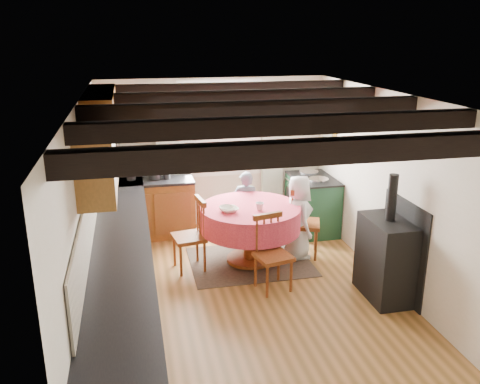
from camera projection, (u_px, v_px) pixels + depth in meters
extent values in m
cube|color=#A36E38|center=(254.00, 305.00, 5.95)|extent=(3.60, 5.50, 0.00)
cube|color=white|center=(256.00, 100.00, 5.23)|extent=(3.60, 5.50, 0.00)
cube|color=silver|center=(214.00, 153.00, 8.15)|extent=(3.60, 0.00, 2.40)
cube|color=silver|center=(366.00, 359.00, 3.03)|extent=(3.60, 0.00, 2.40)
cube|color=silver|center=(87.00, 222.00, 5.22)|extent=(0.00, 5.50, 2.40)
cube|color=silver|center=(403.00, 198.00, 5.96)|extent=(0.00, 5.50, 2.40)
cube|color=black|center=(329.00, 151.00, 3.39)|extent=(3.60, 0.16, 0.16)
cube|color=black|center=(285.00, 125.00, 4.32)|extent=(3.60, 0.16, 0.16)
cube|color=black|center=(256.00, 109.00, 5.25)|extent=(3.60, 0.16, 0.16)
cube|color=black|center=(237.00, 97.00, 6.19)|extent=(3.60, 0.16, 0.16)
cube|color=black|center=(222.00, 88.00, 7.12)|extent=(3.60, 0.16, 0.16)
cube|color=beige|center=(91.00, 212.00, 5.51)|extent=(0.02, 4.50, 0.55)
cube|color=beige|center=(152.00, 157.00, 7.93)|extent=(1.40, 0.02, 0.55)
cube|color=brown|center=(122.00, 284.00, 5.52)|extent=(0.60, 5.30, 0.88)
cube|color=brown|center=(152.00, 208.00, 7.89)|extent=(1.30, 0.60, 0.88)
cube|color=black|center=(120.00, 246.00, 5.38)|extent=(0.64, 5.30, 0.04)
cube|color=black|center=(150.00, 180.00, 7.73)|extent=(1.30, 0.64, 0.04)
cube|color=brown|center=(102.00, 128.00, 6.15)|extent=(0.34, 1.80, 0.90)
cube|color=brown|center=(96.00, 162.00, 4.77)|extent=(0.34, 0.90, 0.70)
cube|color=white|center=(220.00, 129.00, 8.04)|extent=(1.34, 0.03, 1.54)
cube|color=white|center=(220.00, 129.00, 8.04)|extent=(1.20, 0.01, 1.40)
cube|color=#98AF8C|center=(168.00, 163.00, 7.94)|extent=(0.35, 0.10, 2.10)
cube|color=#98AF8C|center=(272.00, 158.00, 8.28)|extent=(0.35, 0.10, 2.10)
cylinder|color=black|center=(221.00, 91.00, 7.78)|extent=(2.00, 0.03, 0.03)
cube|color=gold|center=(329.00, 123.00, 7.94)|extent=(0.04, 0.50, 0.60)
cylinder|color=silver|center=(278.00, 120.00, 8.19)|extent=(0.30, 0.02, 0.30)
cube|color=#332A22|center=(250.00, 262.00, 7.06)|extent=(1.65, 1.29, 0.01)
imported|color=slate|center=(246.00, 207.00, 7.61)|extent=(0.47, 0.38, 1.11)
imported|color=silver|center=(298.00, 217.00, 7.06)|extent=(0.41, 0.61, 1.20)
imported|color=silver|center=(229.00, 210.00, 6.61)|extent=(0.28, 0.28, 0.06)
imported|color=silver|center=(227.00, 209.00, 6.63)|extent=(0.24, 0.24, 0.06)
imported|color=silver|center=(260.00, 206.00, 6.67)|extent=(0.15, 0.15, 0.10)
cylinder|color=#262628|center=(131.00, 172.00, 7.66)|extent=(0.14, 0.14, 0.24)
cylinder|color=#262628|center=(155.00, 172.00, 7.71)|extent=(0.20, 0.20, 0.22)
cylinder|color=#262628|center=(166.00, 169.00, 7.70)|extent=(0.11, 0.11, 0.31)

